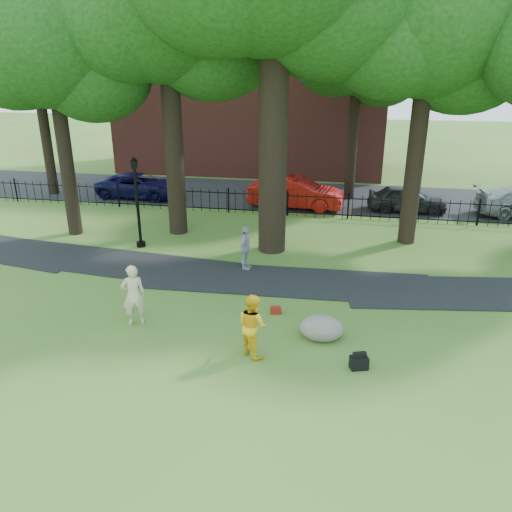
% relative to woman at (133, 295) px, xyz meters
% --- Properties ---
extents(ground, '(120.00, 120.00, 0.00)m').
position_rel_woman_xyz_m(ground, '(2.98, -0.13, -0.92)').
color(ground, '#395D20').
rests_on(ground, ground).
extents(footpath, '(36.07, 3.85, 0.03)m').
position_rel_woman_xyz_m(footpath, '(3.98, 3.77, -0.92)').
color(footpath, black).
rests_on(footpath, ground).
extents(street, '(80.00, 7.00, 0.02)m').
position_rel_woman_xyz_m(street, '(2.98, 15.87, -0.92)').
color(street, black).
rests_on(street, ground).
extents(iron_fence, '(44.00, 0.04, 1.20)m').
position_rel_woman_xyz_m(iron_fence, '(2.98, 11.87, -0.32)').
color(iron_fence, black).
rests_on(iron_fence, ground).
extents(brick_building, '(18.00, 8.00, 12.00)m').
position_rel_woman_xyz_m(brick_building, '(-1.02, 23.87, 5.08)').
color(brick_building, brown).
rests_on(brick_building, ground).
extents(tree_row, '(26.82, 7.96, 12.42)m').
position_rel_woman_xyz_m(tree_row, '(3.49, 8.28, 7.23)').
color(tree_row, black).
rests_on(tree_row, ground).
extents(woman, '(0.80, 0.70, 1.85)m').
position_rel_woman_xyz_m(woman, '(0.00, 0.00, 0.00)').
color(woman, beige).
rests_on(woman, ground).
extents(man, '(1.05, 1.03, 1.71)m').
position_rel_woman_xyz_m(man, '(3.67, -0.99, -0.07)').
color(man, yellow).
rests_on(man, ground).
extents(pedestrian, '(0.46, 0.99, 1.66)m').
position_rel_woman_xyz_m(pedestrian, '(2.33, 4.65, -0.09)').
color(pedestrian, '#A0A0A4').
rests_on(pedestrian, ground).
extents(boulder, '(1.36, 1.12, 0.71)m').
position_rel_woman_xyz_m(boulder, '(5.40, 0.16, -0.57)').
color(boulder, '#6F675C').
rests_on(boulder, ground).
extents(lamppost, '(0.37, 0.37, 3.73)m').
position_rel_woman_xyz_m(lamppost, '(-2.45, 6.27, 0.91)').
color(lamppost, black).
rests_on(lamppost, ground).
extents(backpack, '(0.50, 0.40, 0.33)m').
position_rel_woman_xyz_m(backpack, '(6.42, -1.17, -0.76)').
color(backpack, black).
rests_on(backpack, ground).
extents(red_bag, '(0.36, 0.28, 0.22)m').
position_rel_woman_xyz_m(red_bag, '(3.95, 1.37, -0.81)').
color(red_bag, maroon).
rests_on(red_bag, ground).
extents(red_sedan, '(5.05, 2.12, 1.62)m').
position_rel_woman_xyz_m(red_sedan, '(3.24, 13.37, -0.11)').
color(red_sedan, '#A6120C').
rests_on(red_sedan, ground).
extents(navy_van, '(4.93, 2.49, 1.34)m').
position_rel_woman_xyz_m(navy_van, '(-5.71, 14.00, -0.26)').
color(navy_van, '#0D0C3D').
rests_on(navy_van, ground).
extents(grey_car, '(3.97, 1.60, 1.35)m').
position_rel_woman_xyz_m(grey_car, '(8.92, 13.75, -0.25)').
color(grey_car, black).
rests_on(grey_car, ground).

